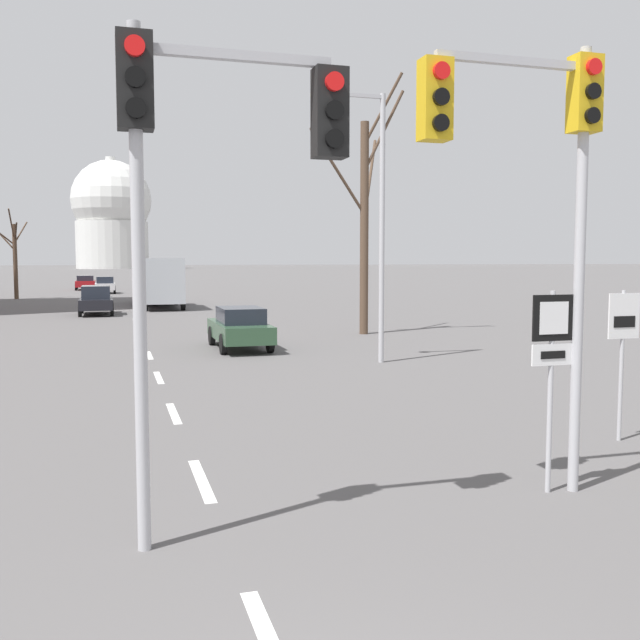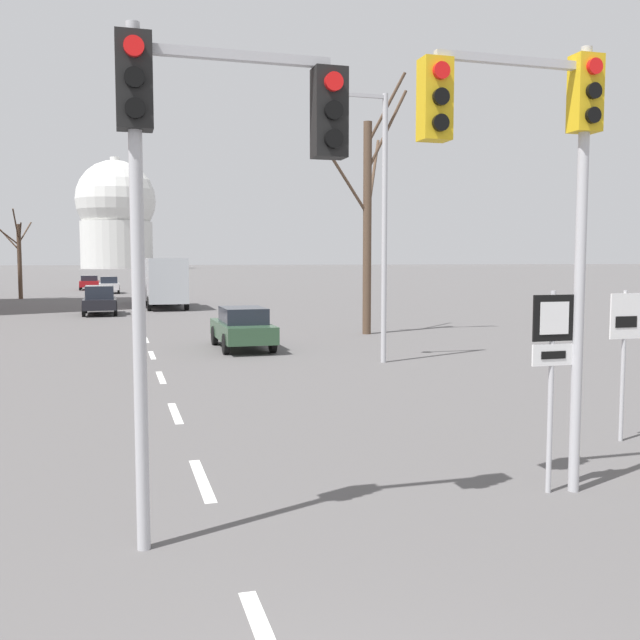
% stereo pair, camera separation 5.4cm
% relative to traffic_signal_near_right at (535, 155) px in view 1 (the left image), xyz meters
% --- Properties ---
extents(lane_stripe_1, '(0.16, 2.00, 0.01)m').
position_rel_traffic_signal_near_right_xyz_m(lane_stripe_1, '(-3.99, 1.85, -4.36)').
color(lane_stripe_1, silver).
rests_on(lane_stripe_1, ground_plane).
extents(lane_stripe_2, '(0.16, 2.00, 0.01)m').
position_rel_traffic_signal_near_right_xyz_m(lane_stripe_2, '(-3.99, 6.35, -4.36)').
color(lane_stripe_2, silver).
rests_on(lane_stripe_2, ground_plane).
extents(lane_stripe_3, '(0.16, 2.00, 0.01)m').
position_rel_traffic_signal_near_right_xyz_m(lane_stripe_3, '(-3.99, 10.85, -4.36)').
color(lane_stripe_3, silver).
rests_on(lane_stripe_3, ground_plane).
extents(lane_stripe_4, '(0.16, 2.00, 0.01)m').
position_rel_traffic_signal_near_right_xyz_m(lane_stripe_4, '(-3.99, 15.35, -4.36)').
color(lane_stripe_4, silver).
rests_on(lane_stripe_4, ground_plane).
extents(lane_stripe_5, '(0.16, 2.00, 0.01)m').
position_rel_traffic_signal_near_right_xyz_m(lane_stripe_5, '(-3.99, 19.85, -4.36)').
color(lane_stripe_5, silver).
rests_on(lane_stripe_5, ground_plane).
extents(lane_stripe_6, '(0.16, 2.00, 0.01)m').
position_rel_traffic_signal_near_right_xyz_m(lane_stripe_6, '(-3.99, 24.35, -4.36)').
color(lane_stripe_6, silver).
rests_on(lane_stripe_6, ground_plane).
extents(lane_stripe_7, '(0.16, 2.00, 0.01)m').
position_rel_traffic_signal_near_right_xyz_m(lane_stripe_7, '(-3.99, 28.85, -4.36)').
color(lane_stripe_7, silver).
rests_on(lane_stripe_7, ground_plane).
extents(traffic_signal_near_right, '(2.44, 0.34, 5.74)m').
position_rel_traffic_signal_near_right_xyz_m(traffic_signal_near_right, '(0.00, 0.00, 0.00)').
color(traffic_signal_near_right, '#B2B2B7').
rests_on(traffic_signal_near_right, ground_plane).
extents(traffic_signal_centre_tall, '(2.41, 0.34, 5.43)m').
position_rel_traffic_signal_near_right_xyz_m(traffic_signal_centre_tall, '(-4.16, -0.37, -0.23)').
color(traffic_signal_centre_tall, '#B2B2B7').
rests_on(traffic_signal_centre_tall, ground_plane).
extents(route_sign_post, '(0.60, 0.08, 2.66)m').
position_rel_traffic_signal_near_right_xyz_m(route_sign_post, '(0.34, 0.04, -2.54)').
color(route_sign_post, '#B2B2B7').
rests_on(route_sign_post, ground_plane).
extents(speed_limit_sign, '(0.60, 0.08, 2.55)m').
position_rel_traffic_signal_near_right_xyz_m(speed_limit_sign, '(3.09, 2.03, -2.63)').
color(speed_limit_sign, '#B2B2B7').
rests_on(speed_limit_sign, ground_plane).
extents(street_lamp_right, '(2.27, 0.36, 7.86)m').
position_rel_traffic_signal_near_right_xyz_m(street_lamp_right, '(2.15, 11.81, 0.51)').
color(street_lamp_right, '#B2B2B7').
rests_on(street_lamp_right, ground_plane).
extents(sedan_near_left, '(1.80, 3.91, 1.53)m').
position_rel_traffic_signal_near_right_xyz_m(sedan_near_left, '(-5.55, 59.47, -3.57)').
color(sedan_near_left, silver).
rests_on(sedan_near_left, ground_plane).
extents(sedan_near_right, '(1.94, 4.24, 1.46)m').
position_rel_traffic_signal_near_right_xyz_m(sedan_near_right, '(-7.50, 67.88, -3.61)').
color(sedan_near_right, maroon).
rests_on(sedan_near_right, ground_plane).
extents(sedan_mid_centre, '(1.80, 4.47, 1.66)m').
position_rel_traffic_signal_near_right_xyz_m(sedan_mid_centre, '(-2.36, 43.81, -3.53)').
color(sedan_mid_centre, slate).
rests_on(sedan_mid_centre, ground_plane).
extents(sedan_far_left, '(1.83, 4.28, 1.62)m').
position_rel_traffic_signal_near_right_xyz_m(sedan_far_left, '(-5.89, 33.47, -3.54)').
color(sedan_far_left, black).
rests_on(sedan_far_left, ground_plane).
extents(sedan_far_right, '(1.73, 4.29, 1.44)m').
position_rel_traffic_signal_near_right_xyz_m(sedan_far_right, '(-0.90, 16.18, -3.61)').
color(sedan_far_right, '#2D4C33').
rests_on(sedan_far_right, ground_plane).
extents(delivery_truck, '(2.44, 7.20, 3.14)m').
position_rel_traffic_signal_near_right_xyz_m(delivery_truck, '(-2.02, 37.92, -2.66)').
color(delivery_truck, '#333842').
rests_on(delivery_truck, ground_plane).
extents(bare_tree_left_near, '(2.71, 2.83, 6.92)m').
position_rel_traffic_signal_near_right_xyz_m(bare_tree_left_near, '(-12.17, 51.77, -1.03)').
color(bare_tree_left_near, brown).
rests_on(bare_tree_left_near, ground_plane).
extents(bare_tree_right_near, '(3.99, 2.87, 10.44)m').
position_rel_traffic_signal_near_right_xyz_m(bare_tree_right_near, '(4.89, 19.62, 0.49)').
color(bare_tree_right_near, brown).
rests_on(bare_tree_right_near, ground_plane).
extents(capitol_dome, '(26.26, 26.26, 37.10)m').
position_rel_traffic_signal_near_right_xyz_m(capitol_dome, '(-3.99, 242.68, 13.71)').
color(capitol_dome, silver).
rests_on(capitol_dome, ground_plane).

